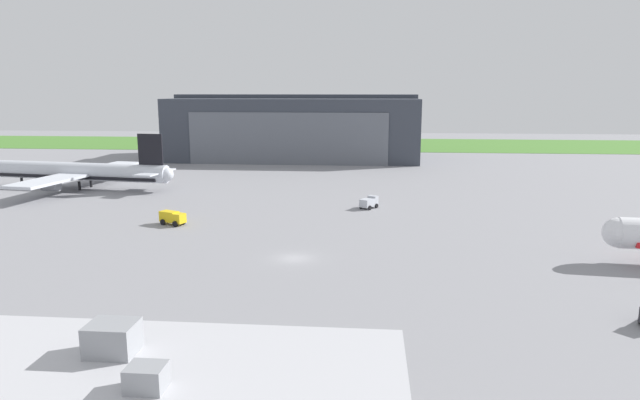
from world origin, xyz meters
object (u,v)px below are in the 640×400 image
at_px(airliner_far_right, 78,172).
at_px(fuel_bowser, 369,202).
at_px(maintenance_hangar, 296,128).
at_px(baggage_tug, 172,217).

xyz_separation_m(airliner_far_right, fuel_bowser, (63.34, -15.58, -2.53)).
xyz_separation_m(maintenance_hangar, fuel_bowser, (23.55, -77.16, -8.37)).
distance_m(maintenance_hangar, baggage_tug, 93.48).
distance_m(maintenance_hangar, airliner_far_right, 73.55).
bearing_deg(fuel_bowser, airliner_far_right, 166.18).
bearing_deg(fuel_bowser, baggage_tug, -153.35).
height_order(maintenance_hangar, fuel_bowser, maintenance_hangar).
bearing_deg(maintenance_hangar, airliner_far_right, -122.87).
relative_size(maintenance_hangar, baggage_tug, 16.30).
height_order(maintenance_hangar, baggage_tug, maintenance_hangar).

